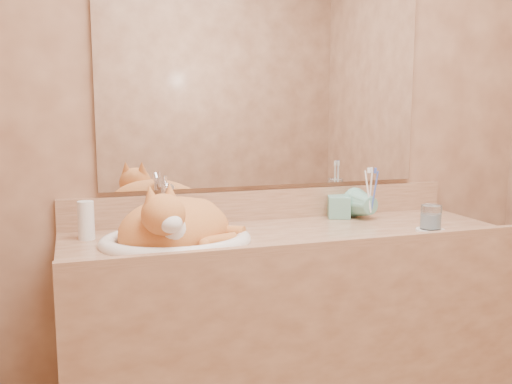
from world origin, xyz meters
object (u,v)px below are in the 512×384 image
object	(u,v)px
toothbrush_cup	(371,207)
water_glass	(431,217)
vanity_counter	(289,345)
sink_basin	(176,220)
soap_dispenser	(340,196)
cat	(175,223)

from	to	relation	value
toothbrush_cup	water_glass	world-z (taller)	toothbrush_cup
vanity_counter	water_glass	world-z (taller)	water_glass
sink_basin	toothbrush_cup	distance (m)	0.81
sink_basin	soap_dispenser	world-z (taller)	soap_dispenser
vanity_counter	sink_basin	distance (m)	0.65
toothbrush_cup	water_glass	bearing A→B (deg)	-64.88
vanity_counter	sink_basin	size ratio (longest dim) A/B	3.22
vanity_counter	cat	bearing A→B (deg)	-177.90
sink_basin	cat	world-z (taller)	cat
water_glass	sink_basin	bearing A→B (deg)	172.52
vanity_counter	soap_dispenser	bearing A→B (deg)	30.02
sink_basin	toothbrush_cup	world-z (taller)	sink_basin
vanity_counter	cat	xyz separation A→B (m)	(-0.42, -0.02, 0.49)
sink_basin	soap_dispenser	size ratio (longest dim) A/B	2.52
soap_dispenser	toothbrush_cup	bearing A→B (deg)	-9.42
vanity_counter	sink_basin	xyz separation A→B (m)	(-0.42, -0.02, 0.50)
sink_basin	cat	distance (m)	0.01
water_glass	cat	bearing A→B (deg)	172.24
cat	soap_dispenser	xyz separation A→B (m)	(0.69, 0.18, 0.03)
vanity_counter	soap_dispenser	size ratio (longest dim) A/B	8.11
cat	sink_basin	bearing A→B (deg)	-95.84
cat	soap_dispenser	distance (m)	0.72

